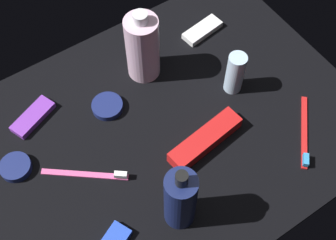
% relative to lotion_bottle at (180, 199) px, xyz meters
% --- Properties ---
extents(ground_plane, '(0.84, 0.64, 0.01)m').
position_rel_lotion_bottle_xyz_m(ground_plane, '(-0.09, -0.18, -0.09)').
color(ground_plane, black).
extents(lotion_bottle, '(0.06, 0.06, 0.19)m').
position_rel_lotion_bottle_xyz_m(lotion_bottle, '(0.00, 0.00, 0.00)').
color(lotion_bottle, '#151E4C').
rests_on(lotion_bottle, ground_plane).
extents(bodywash_bottle, '(0.07, 0.07, 0.19)m').
position_rel_lotion_bottle_xyz_m(bodywash_bottle, '(-0.13, -0.34, 0.00)').
color(bodywash_bottle, silver).
rests_on(bodywash_bottle, ground_plane).
extents(deodorant_stick, '(0.04, 0.04, 0.11)m').
position_rel_lotion_bottle_xyz_m(deodorant_stick, '(-0.27, -0.18, -0.03)').
color(deodorant_stick, silver).
rests_on(deodorant_stick, ground_plane).
extents(toothbrush_pink, '(0.15, 0.12, 0.02)m').
position_rel_lotion_bottle_xyz_m(toothbrush_pink, '(0.10, -0.17, -0.08)').
color(toothbrush_pink, '#E55999').
rests_on(toothbrush_pink, ground_plane).
extents(toothbrush_red, '(0.13, 0.14, 0.02)m').
position_rel_lotion_bottle_xyz_m(toothbrush_red, '(-0.32, 0.01, -0.08)').
color(toothbrush_red, red).
rests_on(toothbrush_red, ground_plane).
extents(toothpaste_box_red, '(0.18, 0.07, 0.03)m').
position_rel_lotion_bottle_xyz_m(toothpaste_box_red, '(-0.13, -0.10, -0.07)').
color(toothpaste_box_red, red).
rests_on(toothpaste_box_red, ground_plane).
extents(snack_bar_white, '(0.11, 0.05, 0.01)m').
position_rel_lotion_bottle_xyz_m(snack_bar_white, '(-0.31, -0.36, -0.07)').
color(snack_bar_white, white).
rests_on(snack_bar_white, ground_plane).
extents(snack_bar_purple, '(0.11, 0.08, 0.01)m').
position_rel_lotion_bottle_xyz_m(snack_bar_purple, '(0.14, -0.36, -0.07)').
color(snack_bar_purple, purple).
rests_on(snack_bar_purple, ground_plane).
extents(cream_tin_left, '(0.07, 0.07, 0.02)m').
position_rel_lotion_bottle_xyz_m(cream_tin_left, '(-0.01, -0.29, -0.07)').
color(cream_tin_left, navy).
rests_on(cream_tin_left, ground_plane).
extents(cream_tin_right, '(0.06, 0.06, 0.02)m').
position_rel_lotion_bottle_xyz_m(cream_tin_right, '(0.22, -0.27, -0.07)').
color(cream_tin_right, navy).
rests_on(cream_tin_right, ground_plane).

